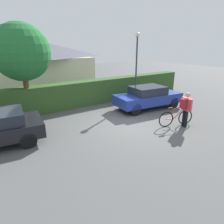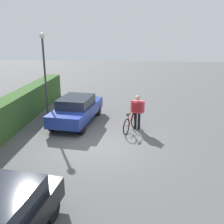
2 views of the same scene
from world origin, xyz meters
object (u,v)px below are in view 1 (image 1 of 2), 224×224
Objects in this scene: parked_car_far at (148,97)px; street_lamp at (137,59)px; bicycle at (176,118)px; person_rider at (186,106)px; tree_kerbside at (21,52)px.

street_lamp reaches higher than parked_car_far.
person_rider is (0.22, -0.31, 0.60)m from bicycle.
tree_kerbside is (-6.21, 2.77, 2.60)m from parked_car_far.
parked_car_far is 2.56× the size of person_rider.
person_rider is at bearing -46.27° from tree_kerbside.
parked_car_far is at bearing -24.02° from tree_kerbside.
parked_car_far is at bearing 72.56° from bicycle.
person_rider reaches higher than bicycle.
person_rider is 8.38m from tree_kerbside.
parked_car_far is 7.28m from tree_kerbside.
tree_kerbside is at bearing 155.98° from parked_car_far.
bicycle is at bearing -106.79° from street_lamp.
tree_kerbside reaches higher than street_lamp.
street_lamp is 6.79m from tree_kerbside.
tree_kerbside is at bearing 134.13° from bicycle.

